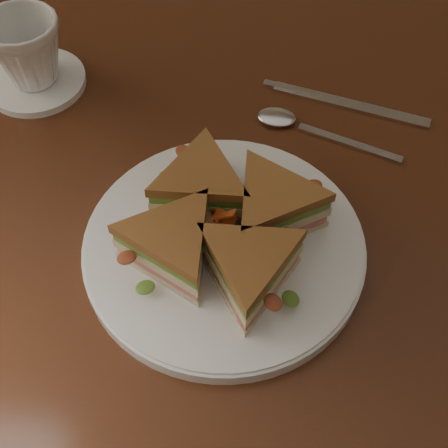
% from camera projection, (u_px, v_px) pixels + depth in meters
% --- Properties ---
extents(ground, '(6.00, 6.00, 0.00)m').
position_uv_depth(ground, '(242.00, 402.00, 1.33)').
color(ground, brown).
rests_on(ground, ground).
extents(table, '(1.20, 0.80, 0.75)m').
position_uv_depth(table, '(254.00, 221.00, 0.80)').
color(table, '#33170B').
rests_on(table, ground).
extents(plate, '(0.29, 0.29, 0.02)m').
position_uv_depth(plate, '(224.00, 248.00, 0.65)').
color(plate, white).
rests_on(plate, table).
extents(sandwich_wedges, '(0.25, 0.25, 0.06)m').
position_uv_depth(sandwich_wedges, '(224.00, 227.00, 0.62)').
color(sandwich_wedges, beige).
rests_on(sandwich_wedges, plate).
extents(crisps_mound, '(0.09, 0.09, 0.05)m').
position_uv_depth(crisps_mound, '(224.00, 229.00, 0.62)').
color(crisps_mound, '#CB501A').
rests_on(crisps_mound, plate).
extents(spoon, '(0.18, 0.06, 0.01)m').
position_uv_depth(spoon, '(294.00, 124.00, 0.76)').
color(spoon, silver).
rests_on(spoon, table).
extents(knife, '(0.21, 0.04, 0.00)m').
position_uv_depth(knife, '(339.00, 102.00, 0.79)').
color(knife, silver).
rests_on(knife, table).
extents(saucer, '(0.13, 0.13, 0.01)m').
position_uv_depth(saucer, '(36.00, 81.00, 0.81)').
color(saucer, white).
rests_on(saucer, table).
extents(coffee_cup, '(0.12, 0.12, 0.09)m').
position_uv_depth(coffee_cup, '(27.00, 51.00, 0.77)').
color(coffee_cup, white).
rests_on(coffee_cup, saucer).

